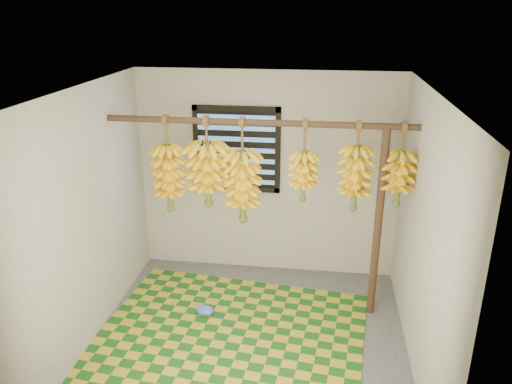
% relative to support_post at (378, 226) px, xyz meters
% --- Properties ---
extents(floor, '(3.00, 3.00, 0.01)m').
position_rel_support_post_xyz_m(floor, '(-1.20, -0.70, -1.00)').
color(floor, '#434343').
rests_on(floor, ground).
extents(ceiling, '(3.00, 3.00, 0.01)m').
position_rel_support_post_xyz_m(ceiling, '(-1.20, -0.70, 1.40)').
color(ceiling, silver).
rests_on(ceiling, wall_back).
extents(wall_back, '(3.00, 0.01, 2.40)m').
position_rel_support_post_xyz_m(wall_back, '(-1.20, 0.80, 0.20)').
color(wall_back, gray).
rests_on(wall_back, floor).
extents(wall_left, '(0.01, 3.00, 2.40)m').
position_rel_support_post_xyz_m(wall_left, '(-2.71, -0.70, 0.20)').
color(wall_left, gray).
rests_on(wall_left, floor).
extents(wall_right, '(0.01, 3.00, 2.40)m').
position_rel_support_post_xyz_m(wall_right, '(0.30, -0.70, 0.20)').
color(wall_right, gray).
rests_on(wall_right, floor).
extents(window, '(1.00, 0.04, 1.00)m').
position_rel_support_post_xyz_m(window, '(-1.55, 0.78, 0.50)').
color(window, black).
rests_on(window, wall_back).
extents(hanging_pole, '(3.00, 0.06, 0.06)m').
position_rel_support_post_xyz_m(hanging_pole, '(-1.20, 0.00, 1.00)').
color(hanging_pole, '#472F1E').
rests_on(hanging_pole, wall_left).
extents(support_post, '(0.08, 0.08, 2.00)m').
position_rel_support_post_xyz_m(support_post, '(0.00, 0.00, 0.00)').
color(support_post, '#472F1E').
rests_on(support_post, floor).
extents(woven_mat, '(2.77, 2.31, 0.01)m').
position_rel_support_post_xyz_m(woven_mat, '(-1.40, -0.61, -0.99)').
color(woven_mat, '#184D16').
rests_on(woven_mat, floor).
extents(plastic_bag, '(0.24, 0.21, 0.08)m').
position_rel_support_post_xyz_m(plastic_bag, '(-1.72, -0.29, -0.95)').
color(plastic_bag, '#4061EF').
rests_on(plastic_bag, woven_mat).
extents(banana_bunch_a, '(0.32, 0.32, 1.00)m').
position_rel_support_post_xyz_m(banana_bunch_a, '(-2.11, 0.00, 0.40)').
color(banana_bunch_a, brown).
rests_on(banana_bunch_a, hanging_pole).
extents(banana_bunch_b, '(0.41, 0.41, 0.92)m').
position_rel_support_post_xyz_m(banana_bunch_b, '(-1.71, 0.00, 0.46)').
color(banana_bunch_b, brown).
rests_on(banana_bunch_b, hanging_pole).
extents(banana_bunch_c, '(0.35, 0.35, 1.08)m').
position_rel_support_post_xyz_m(banana_bunch_c, '(-1.36, 0.00, 0.35)').
color(banana_bunch_c, brown).
rests_on(banana_bunch_c, hanging_pole).
extents(banana_bunch_d, '(0.28, 0.28, 0.82)m').
position_rel_support_post_xyz_m(banana_bunch_d, '(-0.75, -0.00, 0.49)').
color(banana_bunch_d, brown).
rests_on(banana_bunch_d, hanging_pole).
extents(banana_bunch_e, '(0.32, 0.32, 0.89)m').
position_rel_support_post_xyz_m(banana_bunch_e, '(-0.26, 0.00, 0.49)').
color(banana_bunch_e, brown).
rests_on(banana_bunch_e, hanging_pole).
extents(banana_bunch_f, '(0.30, 0.30, 0.83)m').
position_rel_support_post_xyz_m(banana_bunch_f, '(0.15, 0.00, 0.50)').
color(banana_bunch_f, brown).
rests_on(banana_bunch_f, hanging_pole).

